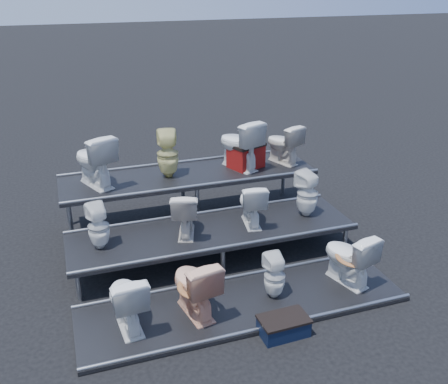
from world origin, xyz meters
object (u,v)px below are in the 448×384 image
object	(u,v)px
toilet_5	(185,213)
toilet_11	(283,143)
toilet_4	(98,226)
toilet_2	(275,276)
step_stool	(283,327)
toilet_6	(251,203)
toilet_9	(168,154)
toilet_10	(239,144)
red_crate	(246,156)
toilet_7	(307,194)
toilet_0	(126,300)
toilet_3	(348,257)
toilet_1	(194,285)
toilet_8	(94,160)

from	to	relation	value
toilet_5	toilet_11	xyz separation A→B (m)	(2.11, 1.30, 0.41)
toilet_4	toilet_11	size ratio (longest dim) A/B	0.92
toilet_2	step_stool	size ratio (longest dim) A/B	1.08
toilet_6	toilet_9	world-z (taller)	toilet_9
toilet_10	red_crate	world-z (taller)	toilet_10
toilet_6	toilet_7	world-z (taller)	toilet_7
toilet_4	toilet_7	distance (m)	3.16
toilet_5	toilet_6	world-z (taller)	toilet_5
toilet_6	toilet_10	bearing A→B (deg)	-93.12
toilet_0	toilet_7	xyz separation A→B (m)	(3.00, 1.30, 0.38)
toilet_0	step_stool	distance (m)	1.88
toilet_9	toilet_10	distance (m)	1.24
toilet_3	toilet_11	size ratio (longest dim) A/B	1.09
toilet_4	toilet_5	world-z (taller)	toilet_5
toilet_6	toilet_4	bearing A→B (deg)	9.13
toilet_10	step_stool	xyz separation A→B (m)	(-0.63, -3.26, -1.19)
toilet_2	toilet_7	xyz separation A→B (m)	(1.11, 1.30, 0.45)
toilet_7	toilet_11	world-z (taller)	toilet_11
toilet_1	toilet_7	bearing A→B (deg)	-159.31
toilet_3	toilet_9	size ratio (longest dim) A/B	0.99
toilet_4	toilet_11	bearing A→B (deg)	-168.98
toilet_7	toilet_9	bearing A→B (deg)	-54.47
toilet_2	step_stool	bearing A→B (deg)	74.48
toilet_3	toilet_4	size ratio (longest dim) A/B	1.19
red_crate	toilet_8	bearing A→B (deg)	158.20
toilet_2	red_crate	bearing A→B (deg)	-103.97
toilet_4	step_stool	size ratio (longest dim) A/B	1.14
step_stool	toilet_10	bearing A→B (deg)	77.23
toilet_0	toilet_5	size ratio (longest dim) A/B	1.12
toilet_7	toilet_8	size ratio (longest dim) A/B	0.85
toilet_2	toilet_4	bearing A→B (deg)	-33.61
toilet_0	toilet_5	world-z (taller)	toilet_5
toilet_5	step_stool	xyz separation A→B (m)	(0.66, -1.96, -0.70)
toilet_5	toilet_7	distance (m)	1.94
toilet_2	toilet_9	bearing A→B (deg)	-74.67
toilet_1	toilet_5	xyz separation A→B (m)	(0.24, 1.30, 0.34)
toilet_2	toilet_8	world-z (taller)	toilet_8
toilet_4	toilet_2	bearing A→B (deg)	137.32
toilet_8	toilet_10	world-z (taller)	toilet_10
toilet_6	toilet_9	size ratio (longest dim) A/B	0.86
red_crate	toilet_1	bearing A→B (deg)	-144.17
step_stool	toilet_2	bearing A→B (deg)	73.91
toilet_1	toilet_11	distance (m)	3.59
toilet_11	step_stool	world-z (taller)	toilet_11
toilet_5	toilet_11	distance (m)	2.52
toilet_4	toilet_6	size ratio (longest dim) A/B	0.96
toilet_0	step_stool	world-z (taller)	toilet_0
toilet_0	toilet_2	size ratio (longest dim) A/B	1.24
toilet_2	toilet_3	bearing A→B (deg)	178.77
toilet_1	toilet_8	xyz separation A→B (m)	(-0.87, 2.60, 0.82)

